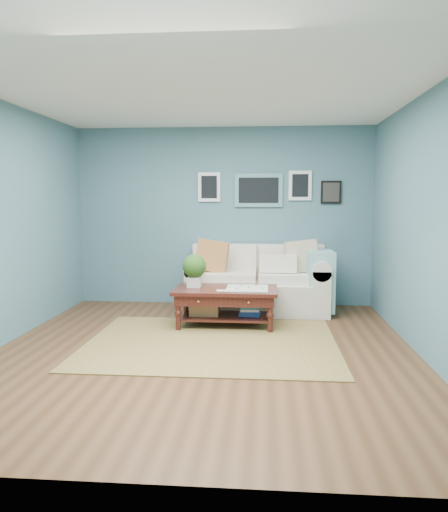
# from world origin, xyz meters

# --- Properties ---
(room_shell) EXTENTS (5.00, 5.02, 2.70)m
(room_shell) POSITION_xyz_m (0.01, 0.06, 1.36)
(room_shell) COLOR brown
(room_shell) RESTS_ON ground
(area_rug) EXTENTS (2.80, 2.24, 0.01)m
(area_rug) POSITION_xyz_m (0.05, 0.32, 0.01)
(area_rug) COLOR brown
(area_rug) RESTS_ON ground
(loveseat) EXTENTS (2.06, 0.93, 1.06)m
(loveseat) POSITION_xyz_m (0.62, 2.03, 0.43)
(loveseat) COLOR beige
(loveseat) RESTS_ON ground
(coffee_table) EXTENTS (1.31, 0.77, 0.91)m
(coffee_table) POSITION_xyz_m (0.08, 1.12, 0.41)
(coffee_table) COLOR black
(coffee_table) RESTS_ON ground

